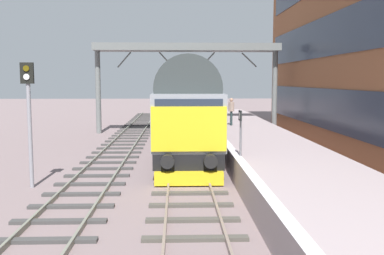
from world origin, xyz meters
TOP-DOWN VIEW (x-y plane):
  - ground_plane at (0.00, 0.00)m, footprint 140.00×140.00m
  - track_main at (0.00, -0.00)m, footprint 2.50×60.00m
  - track_adjacent_west at (-3.51, -0.00)m, footprint 2.50×60.00m
  - station_platform at (3.60, 0.00)m, footprint 4.00×44.00m
  - diesel_locomotive at (0.00, 6.40)m, footprint 2.74×20.34m
  - signal_post_mid at (-5.46, -3.66)m, footprint 0.44×0.22m
  - platform_number_sign at (1.85, -3.28)m, footprint 0.10×0.44m
  - waiting_passenger at (2.87, 7.49)m, footprint 0.35×0.51m
  - overhead_footbridge at (0.30, 11.99)m, footprint 12.81×2.00m

SIDE VIEW (x-z plane):
  - ground_plane at x=0.00m, z-range 0.00..0.00m
  - track_main at x=0.00m, z-range -0.02..0.13m
  - track_adjacent_west at x=-3.51m, z-range -0.02..0.13m
  - station_platform at x=3.60m, z-range 0.00..1.01m
  - waiting_passenger at x=2.87m, z-range 1.17..2.81m
  - platform_number_sign at x=1.85m, z-range 1.29..2.92m
  - diesel_locomotive at x=0.00m, z-range 0.15..4.83m
  - signal_post_mid at x=-5.46m, z-range 0.54..4.85m
  - overhead_footbridge at x=0.30m, z-range 2.54..8.77m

